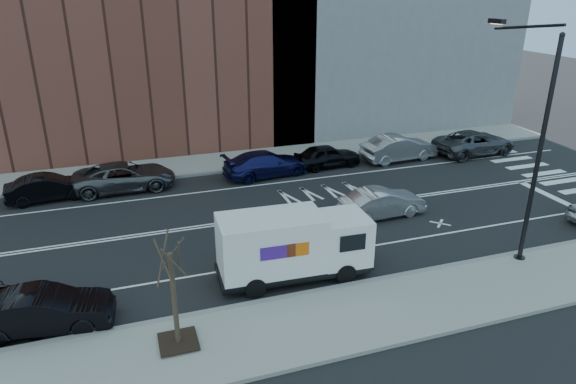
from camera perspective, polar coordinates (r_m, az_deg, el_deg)
ground at (r=25.58m, az=1.16°, el=-2.35°), size 120.00×120.00×0.00m
sidewalk_near at (r=18.57m, az=10.60°, el=-12.80°), size 44.00×3.60×0.15m
sidewalk_far at (r=33.40m, az=-3.95°, el=3.70°), size 44.00×3.60×0.15m
curb_near at (r=19.87m, az=8.10°, el=-10.03°), size 44.00×0.25×0.17m
curb_far at (r=31.75m, az=-3.11°, el=2.75°), size 44.00×0.25×0.17m
crosswalk at (r=34.12m, az=27.37°, el=1.48°), size 3.00×14.00×0.01m
road_markings at (r=25.58m, az=1.16°, el=-2.34°), size 40.00×8.60×0.01m
streetlight at (r=21.86m, az=25.48°, el=5.35°), size 0.44×4.02×9.34m
street_tree at (r=16.32m, az=-12.44°, el=-12.51°), size 1.20×1.20×3.75m
fedex_van at (r=19.54m, az=0.53°, el=-5.90°), size 5.96×2.31×2.68m
far_parked_b at (r=29.66m, az=-25.09°, el=0.44°), size 4.33×1.91×1.38m
far_parked_c at (r=29.64m, az=-17.69°, el=1.65°), size 5.45×2.55×1.51m
far_parked_d at (r=30.35m, az=-2.46°, el=3.16°), size 5.33×2.68×1.49m
far_parked_e at (r=31.92m, az=4.38°, el=4.02°), size 4.30×1.97×1.43m
far_parked_f at (r=33.83m, az=12.21°, el=4.81°), size 5.09×2.14×1.64m
far_parked_g at (r=36.56m, az=20.01°, el=5.19°), size 5.78×2.98×1.56m
driving_sedan at (r=25.38m, az=10.40°, el=-1.19°), size 4.35×1.75×1.41m
near_parked_rear_a at (r=18.89m, az=-25.50°, el=-11.82°), size 4.47×1.93×1.43m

